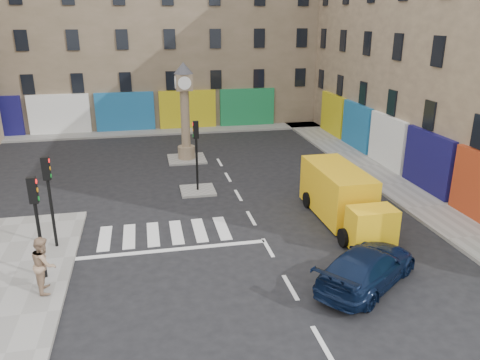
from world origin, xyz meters
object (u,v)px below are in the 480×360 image
object	(u,v)px
traffic_light_island	(196,145)
yellow_van	(342,197)
traffic_light_left_near	(36,212)
pedestrian_tan	(44,264)
clock_pillar	(185,106)
navy_sedan	(367,267)
traffic_light_left_far	(49,188)

from	to	relation	value
traffic_light_island	yellow_van	xyz separation A→B (m)	(5.97, -5.04, -1.44)
traffic_light_left_near	pedestrian_tan	distance (m)	1.76
clock_pillar	navy_sedan	xyz separation A→B (m)	(4.63, -16.32, -2.86)
traffic_light_left_near	traffic_light_island	size ratio (longest dim) A/B	1.00
traffic_light_left_far	navy_sedan	world-z (taller)	traffic_light_left_far
pedestrian_tan	clock_pillar	bearing A→B (deg)	-31.18
traffic_light_left_near	navy_sedan	xyz separation A→B (m)	(10.93, -2.53, -1.93)
traffic_light_left_far	navy_sedan	distance (m)	12.14
traffic_light_left_far	yellow_van	xyz separation A→B (m)	(12.27, 0.36, -1.47)
traffic_light_left_far	pedestrian_tan	size ratio (longest dim) A/B	1.92
traffic_light_left_near	traffic_light_left_far	bearing A→B (deg)	90.00
traffic_light_left_far	yellow_van	world-z (taller)	traffic_light_left_far
traffic_light_left_far	clock_pillar	xyz separation A→B (m)	(6.30, 11.40, 0.93)
yellow_van	traffic_light_left_near	bearing A→B (deg)	-167.84
traffic_light_left_far	pedestrian_tan	distance (m)	3.62
traffic_light_left_near	clock_pillar	xyz separation A→B (m)	(6.30, 13.80, 0.93)
navy_sedan	yellow_van	xyz separation A→B (m)	(1.34, 5.29, 0.46)
traffic_light_left_far	pedestrian_tan	bearing A→B (deg)	-86.31
traffic_light_left_near	yellow_van	bearing A→B (deg)	12.68
traffic_light_island	traffic_light_left_far	bearing A→B (deg)	-139.40
pedestrian_tan	traffic_light_left_near	bearing A→B (deg)	4.76
pedestrian_tan	traffic_light_left_far	bearing A→B (deg)	-4.97
navy_sedan	pedestrian_tan	bearing A→B (deg)	44.40
traffic_light_left_far	yellow_van	size ratio (longest dim) A/B	0.58
traffic_light_left_far	clock_pillar	distance (m)	13.05
traffic_light_left_near	traffic_light_island	bearing A→B (deg)	51.07
traffic_light_left_near	traffic_light_island	distance (m)	10.03
traffic_light_left_far	traffic_light_island	size ratio (longest dim) A/B	1.00
navy_sedan	pedestrian_tan	world-z (taller)	pedestrian_tan
clock_pillar	yellow_van	size ratio (longest dim) A/B	0.96
traffic_light_left_near	navy_sedan	world-z (taller)	traffic_light_left_near
clock_pillar	navy_sedan	distance (m)	17.21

